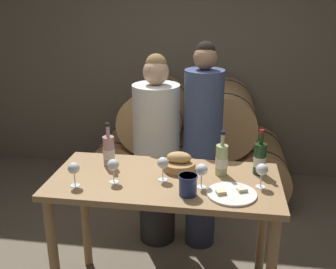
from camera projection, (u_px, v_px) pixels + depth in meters
stone_wall_back at (197, 37)px, 4.44m from camera, size 10.00×0.12×3.20m
barrel_stack at (190, 144)px, 4.24m from camera, size 2.08×0.97×1.19m
tasting_table at (165, 199)px, 2.56m from camera, size 1.46×0.69×0.95m
person_left at (157, 153)px, 3.25m from camera, size 0.38×0.38×1.63m
person_right at (202, 147)px, 3.18m from camera, size 0.31×0.31×1.73m
wine_bottle_red at (260, 159)px, 2.54m from camera, size 0.08×0.08×0.30m
wine_bottle_white at (222, 160)px, 2.53m from camera, size 0.08×0.08×0.30m
wine_bottle_rose at (109, 151)px, 2.67m from camera, size 0.08×0.08×0.30m
blue_crock at (188, 184)px, 2.28m from camera, size 0.11×0.11×0.13m
bread_basket at (179, 163)px, 2.62m from camera, size 0.22×0.22×0.13m
cheese_plate at (232, 194)px, 2.30m from camera, size 0.29×0.29×0.04m
wine_glass_far_left at (74, 169)px, 2.38m from camera, size 0.07×0.07×0.16m
wine_glass_left at (113, 166)px, 2.42m from camera, size 0.07×0.07×0.16m
wine_glass_center at (163, 164)px, 2.45m from camera, size 0.07×0.07×0.16m
wine_glass_right at (202, 170)px, 2.36m from camera, size 0.07×0.07×0.16m
wine_glass_far_right at (262, 170)px, 2.36m from camera, size 0.07×0.07×0.16m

